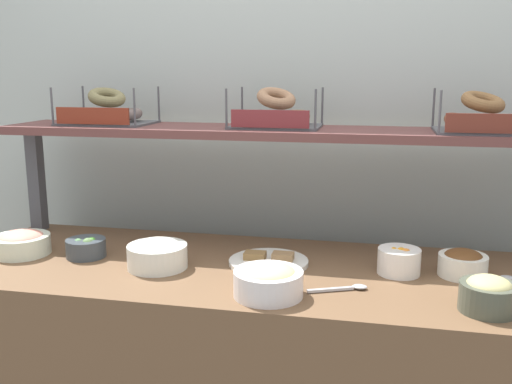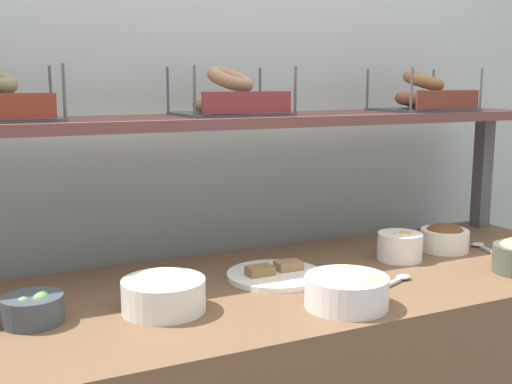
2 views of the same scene
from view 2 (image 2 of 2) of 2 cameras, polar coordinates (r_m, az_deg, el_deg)
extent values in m
cube|color=#AEB7B1|center=(2.11, -4.84, 5.15)|extent=(3.28, 0.06, 2.40)
cube|color=#4C4C51|center=(2.43, 19.88, 1.67)|extent=(0.05, 0.05, 0.40)
cube|color=brown|center=(1.84, -1.75, 6.52)|extent=(2.04, 0.32, 0.03)
cylinder|color=white|center=(1.52, 8.22, -8.94)|extent=(0.20, 0.20, 0.07)
ellipsoid|color=#EBDB8E|center=(1.51, 8.25, -7.82)|extent=(0.16, 0.16, 0.05)
cylinder|color=white|center=(1.93, 12.93, -4.84)|extent=(0.13, 0.13, 0.08)
sphere|color=orange|center=(1.93, 13.56, -4.00)|extent=(0.03, 0.03, 0.03)
sphere|color=orange|center=(1.93, 13.08, -3.99)|extent=(0.03, 0.03, 0.03)
sphere|color=#F9A122|center=(1.92, 12.50, -4.05)|extent=(0.03, 0.03, 0.03)
sphere|color=orange|center=(1.93, 13.09, -3.99)|extent=(0.03, 0.03, 0.03)
cylinder|color=#3D454C|center=(1.49, -19.62, -10.01)|extent=(0.13, 0.13, 0.06)
sphere|color=#5D9358|center=(1.47, -20.39, -9.46)|extent=(0.03, 0.03, 0.03)
sphere|color=#53A13A|center=(1.49, -18.87, -9.10)|extent=(0.03, 0.03, 0.03)
sphere|color=#678E51|center=(1.47, -18.98, -9.34)|extent=(0.04, 0.04, 0.04)
cylinder|color=white|center=(1.49, -8.39, -9.25)|extent=(0.19, 0.19, 0.08)
ellipsoid|color=white|center=(1.48, -8.42, -8.08)|extent=(0.15, 0.15, 0.05)
cylinder|color=white|center=(2.07, 16.75, -4.20)|extent=(0.15, 0.15, 0.07)
ellipsoid|color=brown|center=(2.06, 16.79, -3.44)|extent=(0.12, 0.12, 0.05)
cylinder|color=white|center=(1.72, 1.75, -7.58)|extent=(0.26, 0.26, 0.01)
cube|color=olive|center=(1.69, 0.36, -7.16)|extent=(0.07, 0.05, 0.02)
cube|color=#977148|center=(1.74, 2.96, -6.67)|extent=(0.07, 0.05, 0.02)
cube|color=#B7B7BC|center=(2.08, 20.71, -5.14)|extent=(0.05, 0.14, 0.01)
ellipsoid|color=#B7B7BC|center=(2.16, 19.50, -4.51)|extent=(0.04, 0.03, 0.01)
cube|color=#B7B7BC|center=(1.67, 11.77, -8.34)|extent=(0.13, 0.07, 0.01)
ellipsoid|color=#B7B7BC|center=(1.75, 13.23, -7.52)|extent=(0.04, 0.03, 0.01)
cylinder|color=#4C4C51|center=(1.60, -17.04, 8.62)|extent=(0.01, 0.01, 0.14)
cylinder|color=#4C4C51|center=(1.83, -18.16, 8.68)|extent=(0.01, 0.01, 0.14)
torus|color=#6C5C58|center=(1.74, -21.41, 7.27)|extent=(0.19, 0.19, 0.05)
cube|color=#4C4C51|center=(1.86, -2.34, 7.13)|extent=(0.32, 0.24, 0.01)
cylinder|color=#4C4C51|center=(1.69, -5.61, 9.05)|extent=(0.01, 0.01, 0.14)
cylinder|color=#4C4C51|center=(1.82, 3.59, 9.14)|extent=(0.01, 0.01, 0.14)
cylinder|color=#4C4C51|center=(1.91, -8.01, 9.10)|extent=(0.01, 0.01, 0.14)
cylinder|color=#4C4C51|center=(2.02, 0.37, 9.24)|extent=(0.01, 0.01, 0.14)
cube|color=maroon|center=(1.74, -0.77, 8.14)|extent=(0.27, 0.01, 0.06)
torus|color=#997050|center=(1.80, -3.59, 7.95)|extent=(0.17, 0.17, 0.05)
torus|color=#91764C|center=(1.91, -1.46, 8.14)|extent=(0.20, 0.20, 0.05)
torus|color=#9D7152|center=(1.85, -2.36, 10.21)|extent=(0.20, 0.20, 0.09)
cube|color=#4C4C51|center=(2.20, 14.86, 7.24)|extent=(0.30, 0.24, 0.01)
cylinder|color=#4C4C51|center=(2.01, 13.95, 8.95)|extent=(0.01, 0.01, 0.14)
cylinder|color=#4C4C51|center=(2.21, 19.75, 8.72)|extent=(0.01, 0.01, 0.14)
cylinder|color=#4C4C51|center=(2.20, 10.09, 9.14)|extent=(0.01, 0.01, 0.14)
cylinder|color=#4C4C51|center=(2.37, 15.77, 8.98)|extent=(0.01, 0.01, 0.14)
cube|color=maroon|center=(2.11, 17.03, 8.02)|extent=(0.25, 0.01, 0.06)
torus|color=brown|center=(2.14, 14.35, 8.11)|extent=(0.15, 0.14, 0.06)
torus|color=brown|center=(2.25, 15.16, 8.04)|extent=(0.19, 0.19, 0.05)
torus|color=brown|center=(2.19, 14.97, 9.74)|extent=(0.20, 0.20, 0.08)
camera|label=1|loc=(1.14, 81.48, 6.52)|focal=40.05mm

